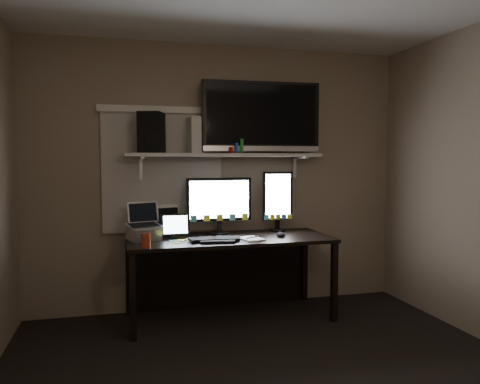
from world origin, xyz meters
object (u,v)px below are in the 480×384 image
object	(u,v)px
tablet	(175,226)
speaker	(152,133)
mouse	(281,235)
game_console	(194,135)
keyboard	(215,239)
cup	(146,241)
tv	(261,118)
monitor_portrait	(278,201)
laptop	(144,222)
desk	(227,254)
monitor_landscape	(219,205)

from	to	relation	value
tablet	speaker	distance (m)	0.85
mouse	game_console	size ratio (longest dim) A/B	0.34
keyboard	cup	bearing A→B (deg)	-158.66
tv	monitor_portrait	bearing A→B (deg)	11.40
speaker	laptop	bearing A→B (deg)	-95.83
tv	game_console	distance (m)	0.66
monitor_portrait	keyboard	distance (m)	0.84
tablet	game_console	world-z (taller)	game_console
cup	speaker	size ratio (longest dim) A/B	0.31
cup	desk	bearing A→B (deg)	29.93
game_console	monitor_portrait	bearing A→B (deg)	-1.03
monitor_landscape	tv	bearing A→B (deg)	-1.45
keyboard	tv	distance (m)	1.24
keyboard	speaker	world-z (taller)	speaker
mouse	laptop	world-z (taller)	laptop
mouse	laptop	distance (m)	1.21
monitor_portrait	speaker	bearing A→B (deg)	-177.58
monitor_portrait	game_console	size ratio (longest dim) A/B	1.80
desk	keyboard	distance (m)	0.36
laptop	monitor_landscape	bearing A→B (deg)	-4.48
tablet	cup	world-z (taller)	tablet
monitor_portrait	tv	size ratio (longest dim) A/B	0.52
keyboard	laptop	size ratio (longest dim) A/B	1.39
game_console	speaker	xyz separation A→B (m)	(-0.38, -0.01, 0.02)
desk	monitor_landscape	bearing A→B (deg)	123.97
mouse	desk	bearing A→B (deg)	148.55
monitor_portrait	mouse	bearing A→B (deg)	-102.69
monitor_portrait	mouse	distance (m)	0.43
desk	game_console	world-z (taller)	game_console
keyboard	monitor_portrait	bearing A→B (deg)	33.72
desk	laptop	size ratio (longest dim) A/B	5.66
speaker	keyboard	bearing A→B (deg)	-16.11
monitor_landscape	laptop	distance (m)	0.73
tablet	game_console	size ratio (longest dim) A/B	0.77
keyboard	game_console	xyz separation A→B (m)	(-0.12, 0.36, 0.90)
desk	tablet	xyz separation A→B (m)	(-0.48, -0.06, 0.29)
tablet	keyboard	bearing A→B (deg)	-32.18
tablet	laptop	xyz separation A→B (m)	(-0.27, -0.04, 0.05)
desk	cup	bearing A→B (deg)	-150.07
cup	game_console	world-z (taller)	game_console
tablet	cup	xyz separation A→B (m)	(-0.28, -0.38, -0.05)
monitor_landscape	cup	size ratio (longest dim) A/B	5.46
tv	speaker	world-z (taller)	tv
monitor_portrait	desk	bearing A→B (deg)	-166.58
cup	game_console	xyz separation A→B (m)	(0.47, 0.53, 0.86)
keyboard	speaker	distance (m)	1.10
mouse	speaker	distance (m)	1.47
monitor_portrait	keyboard	size ratio (longest dim) A/B	1.32
monitor_landscape	game_console	bearing A→B (deg)	172.29
keyboard	desk	bearing A→B (deg)	63.43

